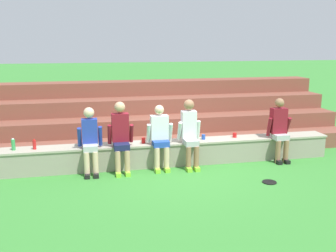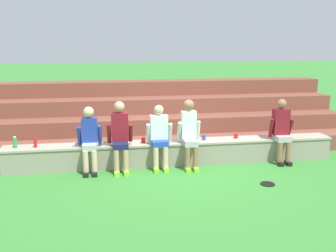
{
  "view_description": "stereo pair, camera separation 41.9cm",
  "coord_description": "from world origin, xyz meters",
  "views": [
    {
      "loc": [
        -1.79,
        -7.58,
        2.65
      ],
      "look_at": [
        -0.12,
        0.23,
        0.86
      ],
      "focal_mm": 40.89,
      "sensor_mm": 36.0,
      "label": 1
    },
    {
      "loc": [
        -1.38,
        -7.65,
        2.65
      ],
      "look_at": [
        -0.12,
        0.23,
        0.86
      ],
      "focal_mm": 40.89,
      "sensor_mm": 36.0,
      "label": 2
    }
  ],
  "objects": [
    {
      "name": "ground_plane",
      "position": [
        0.0,
        0.0,
        0.0
      ],
      "size": [
        80.0,
        80.0,
        0.0
      ],
      "primitive_type": "plane",
      "color": "#388433"
    },
    {
      "name": "stone_seating_wall",
      "position": [
        0.0,
        0.23,
        0.27
      ],
      "size": [
        7.14,
        0.5,
        0.51
      ],
      "color": "gray",
      "rests_on": "ground"
    },
    {
      "name": "brick_bleachers",
      "position": [
        0.0,
        2.36,
        0.58
      ],
      "size": [
        9.44,
        2.75,
        1.54
      ],
      "color": "brown",
      "rests_on": "ground"
    },
    {
      "name": "person_far_left",
      "position": [
        -1.77,
        -0.01,
        0.72
      ],
      "size": [
        0.49,
        0.55,
        1.35
      ],
      "color": "beige",
      "rests_on": "ground"
    },
    {
      "name": "person_left_of_center",
      "position": [
        -1.16,
        -0.01,
        0.77
      ],
      "size": [
        0.52,
        0.59,
        1.44
      ],
      "color": "tan",
      "rests_on": "ground"
    },
    {
      "name": "person_center",
      "position": [
        -0.34,
        0.01,
        0.72
      ],
      "size": [
        0.55,
        0.51,
        1.34
      ],
      "color": "beige",
      "rests_on": "ground"
    },
    {
      "name": "person_right_of_center",
      "position": [
        0.29,
        -0.02,
        0.77
      ],
      "size": [
        0.49,
        0.59,
        1.44
      ],
      "color": "#996B4C",
      "rests_on": "ground"
    },
    {
      "name": "person_far_right",
      "position": [
        2.36,
        -0.01,
        0.75
      ],
      "size": [
        0.53,
        0.5,
        1.41
      ],
      "color": "#996B4C",
      "rests_on": "ground"
    },
    {
      "name": "water_bottle_mid_left",
      "position": [
        -3.27,
        0.23,
        0.63
      ],
      "size": [
        0.07,
        0.07,
        0.24
      ],
      "color": "green",
      "rests_on": "stone_seating_wall"
    },
    {
      "name": "water_bottle_mid_right",
      "position": [
        -2.87,
        0.21,
        0.61
      ],
      "size": [
        0.07,
        0.07,
        0.21
      ],
      "color": "red",
      "rests_on": "stone_seating_wall"
    },
    {
      "name": "plastic_cup_left_end",
      "position": [
        1.42,
        0.28,
        0.57
      ],
      "size": [
        0.09,
        0.09,
        0.1
      ],
      "primitive_type": "cylinder",
      "color": "red",
      "rests_on": "stone_seating_wall"
    },
    {
      "name": "plastic_cup_right_end",
      "position": [
        0.68,
        0.25,
        0.57
      ],
      "size": [
        0.08,
        0.08,
        0.11
      ],
      "primitive_type": "cylinder",
      "color": "blue",
      "rests_on": "stone_seating_wall"
    },
    {
      "name": "plastic_cup_middle",
      "position": [
        -0.66,
        0.21,
        0.57
      ],
      "size": [
        0.08,
        0.08,
        0.12
      ],
      "primitive_type": "cylinder",
      "color": "red",
      "rests_on": "stone_seating_wall"
    },
    {
      "name": "frisbee",
      "position": [
        1.54,
        -1.25,
        0.01
      ],
      "size": [
        0.27,
        0.27,
        0.02
      ],
      "primitive_type": "cylinder",
      "color": "black",
      "rests_on": "ground"
    }
  ]
}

